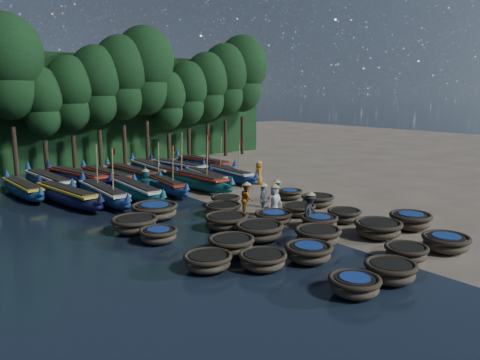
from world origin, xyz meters
TOP-DOWN VIEW (x-y plane):
  - ground at (0.00, 0.00)m, footprint 120.00×120.00m
  - foliage_wall at (0.00, 23.50)m, footprint 40.00×3.00m
  - coracle_1 at (-3.92, -10.15)m, footprint 2.00×2.00m
  - coracle_2 at (-2.00, -10.28)m, footprint 2.13×2.13m
  - coracle_3 at (0.36, -9.46)m, footprint 1.91×1.91m
  - coracle_4 at (2.69, -9.91)m, footprint 2.21×2.21m
  - coracle_5 at (-4.69, -6.43)m, footprint 1.89×1.89m
  - coracle_6 at (-2.78, -7.05)m, footprint 2.14×2.14m
  - coracle_7 at (-0.99, -5.97)m, footprint 2.48×2.48m
  - coracle_8 at (2.13, -6.92)m, footprint 2.31×2.31m
  - coracle_9 at (4.50, -7.17)m, footprint 2.08×2.08m
  - coracle_10 at (-6.41, -5.21)m, footprint 1.94×1.94m
  - coracle_11 at (-4.58, -4.34)m, footprint 2.10×2.10m
  - coracle_12 at (-2.42, -3.70)m, footprint 2.28×2.28m
  - coracle_13 at (1.09, -4.23)m, footprint 1.96×1.96m
  - coracle_14 at (2.99, -4.28)m, footprint 1.83×1.83m
  - coracle_15 at (-6.20, -1.09)m, footprint 2.11×2.11m
  - coracle_16 at (-2.58, -1.41)m, footprint 2.39×2.39m
  - coracle_17 at (-0.13, -2.21)m, footprint 1.98×1.98m
  - coracle_18 at (2.15, -1.80)m, footprint 2.20×2.20m
  - coracle_19 at (4.51, -1.10)m, footprint 2.29×2.29m
  - coracle_20 at (-6.32, 1.00)m, footprint 2.66×2.66m
  - coracle_21 at (-4.36, 2.53)m, footprint 2.75×2.75m
  - coracle_22 at (-1.09, 0.81)m, footprint 2.35×2.35m
  - coracle_23 at (0.24, 2.29)m, footprint 2.08×2.08m
  - coracle_24 at (4.52, 1.20)m, footprint 1.87×1.87m
  - long_boat_2 at (-6.80, 8.81)m, footprint 2.33×8.39m
  - long_boat_3 at (-4.89, 7.95)m, footprint 1.91×8.19m
  - long_boat_4 at (-2.97, 7.53)m, footprint 2.06×8.45m
  - long_boat_5 at (-0.38, 8.37)m, footprint 2.40×7.65m
  - long_boat_6 at (1.70, 8.10)m, footprint 1.98×9.07m
  - long_boat_7 at (3.50, 8.85)m, footprint 2.43×7.31m
  - long_boat_8 at (5.36, 8.67)m, footprint 1.94×7.65m
  - long_boat_10 at (-8.28, 12.83)m, footprint 1.48×7.76m
  - long_boat_11 at (-6.33, 13.80)m, footprint 1.88×8.99m
  - long_boat_12 at (-4.20, 14.12)m, footprint 2.98×8.76m
  - long_boat_13 at (-2.35, 13.21)m, footprint 1.83×8.55m
  - long_boat_14 at (-0.32, 13.30)m, footprint 1.84×8.44m
  - long_boat_15 at (1.70, 13.70)m, footprint 2.32×8.92m
  - long_boat_16 at (4.08, 13.63)m, footprint 2.27×8.18m
  - long_boat_17 at (6.72, 13.73)m, footprint 1.76×8.64m
  - fisherman_0 at (0.84, -1.27)m, footprint 0.94×0.68m
  - fisherman_1 at (2.17, -0.05)m, footprint 0.73×0.70m
  - fisherman_2 at (0.11, 0.19)m, footprint 1.05×1.09m
  - fisherman_3 at (0.92, -3.76)m, footprint 1.29×1.00m
  - fisherman_4 at (0.64, -0.57)m, footprint 1.09×0.95m
  - fisherman_5 at (-2.00, 7.85)m, footprint 1.57×1.43m
  - fisherman_6 at (6.33, 6.18)m, footprint 0.92×0.97m
  - tree_4 at (-6.80, 20.00)m, footprint 5.34×5.34m
  - tree_5 at (-4.50, 20.00)m, footprint 3.68×3.68m
  - tree_6 at (-2.20, 20.00)m, footprint 4.09×4.09m
  - tree_7 at (0.10, 20.00)m, footprint 4.51×4.51m
  - tree_8 at (2.40, 20.00)m, footprint 4.92×4.92m
  - tree_9 at (4.70, 20.00)m, footprint 5.34×5.34m
  - tree_10 at (7.00, 20.00)m, footprint 3.68×3.68m
  - tree_11 at (9.30, 20.00)m, footprint 4.09×4.09m
  - tree_12 at (11.60, 20.00)m, footprint 4.51×4.51m
  - tree_13 at (13.90, 20.00)m, footprint 4.92×4.92m
  - tree_14 at (16.20, 20.00)m, footprint 5.34×5.34m

SIDE VIEW (x-z plane):
  - ground at x=0.00m, z-range 0.00..0.00m
  - coracle_18 at x=2.15m, z-range 0.04..0.67m
  - coracle_24 at x=4.52m, z-range 0.05..0.69m
  - coracle_23 at x=0.24m, z-range 0.05..0.70m
  - coracle_5 at x=-4.69m, z-range 0.05..0.71m
  - coracle_3 at x=0.36m, z-range 0.05..0.71m
  - coracle_10 at x=-6.41m, z-range 0.05..0.71m
  - coracle_13 at x=1.09m, z-range 0.05..0.71m
  - coracle_22 at x=-1.09m, z-range 0.05..0.72m
  - coracle_17 at x=-0.13m, z-range 0.05..0.72m
  - coracle_15 at x=-6.20m, z-range 0.05..0.72m
  - coracle_1 at x=-3.92m, z-range 0.05..0.73m
  - coracle_14 at x=2.99m, z-range 0.05..0.74m
  - coracle_19 at x=4.51m, z-range 0.05..0.75m
  - coracle_4 at x=2.69m, z-range 0.06..0.78m
  - coracle_6 at x=-2.78m, z-range 0.06..0.79m
  - coracle_11 at x=-4.58m, z-range 0.05..0.80m
  - coracle_2 at x=-2.00m, z-range 0.06..0.81m
  - coracle_16 at x=-2.58m, z-range 0.05..0.81m
  - coracle_20 at x=-6.32m, z-range 0.06..0.83m
  - coracle_8 at x=2.13m, z-range 0.06..0.84m
  - coracle_12 at x=-2.42m, z-range 0.06..0.86m
  - coracle_7 at x=-0.99m, z-range 0.06..0.89m
  - coracle_9 at x=4.50m, z-range 0.07..0.89m
  - coracle_21 at x=-4.36m, z-range 0.06..0.90m
  - long_boat_7 at x=3.50m, z-range -0.16..1.15m
  - long_boat_8 at x=5.36m, z-range -1.11..2.15m
  - long_boat_10 at x=-8.28m, z-range -0.16..1.20m
  - long_boat_5 at x=-0.38m, z-range -1.12..2.16m
  - long_boat_16 at x=4.08m, z-range -0.17..1.27m
  - long_boat_3 at x=-4.89m, z-range -1.19..2.29m
  - long_boat_2 at x=-6.80m, z-range -0.18..1.31m
  - long_boat_14 at x=-0.32m, z-range -0.18..1.31m
  - long_boat_4 at x=-2.97m, z-range -0.18..1.31m
  - long_boat_13 at x=-2.35m, z-range -0.18..1.33m
  - long_boat_17 at x=6.72m, z-range -0.18..1.34m
  - long_boat_12 at x=-4.20m, z-range -0.19..1.38m
  - long_boat_15 at x=1.70m, z-range -0.19..1.39m
  - long_boat_11 at x=-6.33m, z-range -0.19..1.39m
  - long_boat_6 at x=1.70m, z-range -1.32..2.54m
  - fisherman_6 at x=6.33m, z-range -0.04..1.84m
  - fisherman_5 at x=-2.00m, z-range -0.07..1.87m
  - fisherman_3 at x=0.92m, z-range -0.06..1.90m
  - fisherman_2 at x=0.11m, z-range -0.05..1.91m
  - fisherman_4 at x=0.64m, z-range -0.04..1.92m
  - fisherman_1 at x=2.17m, z-range 0.00..1.88m
  - fisherman_0 at x=0.84m, z-range -0.05..1.93m
  - foliage_wall at x=0.00m, z-range 0.00..10.00m
  - tree_5 at x=-4.50m, z-range 1.63..10.31m
  - tree_10 at x=7.00m, z-range 1.63..10.31m
  - tree_6 at x=-2.20m, z-range 1.82..11.47m
  - tree_11 at x=9.30m, z-range 1.82..11.47m
  - tree_7 at x=0.10m, z-range 2.01..12.64m
  - tree_12 at x=11.60m, z-range 2.01..12.64m
  - tree_8 at x=2.40m, z-range 2.19..13.80m
  - tree_13 at x=13.90m, z-range 2.19..13.80m
  - tree_4 at x=-6.80m, z-range 2.38..14.96m
  - tree_9 at x=4.70m, z-range 2.38..14.96m
  - tree_14 at x=16.20m, z-range 2.38..14.96m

